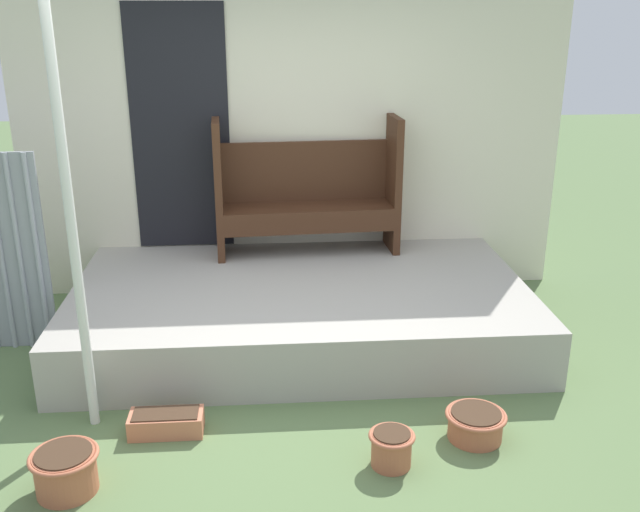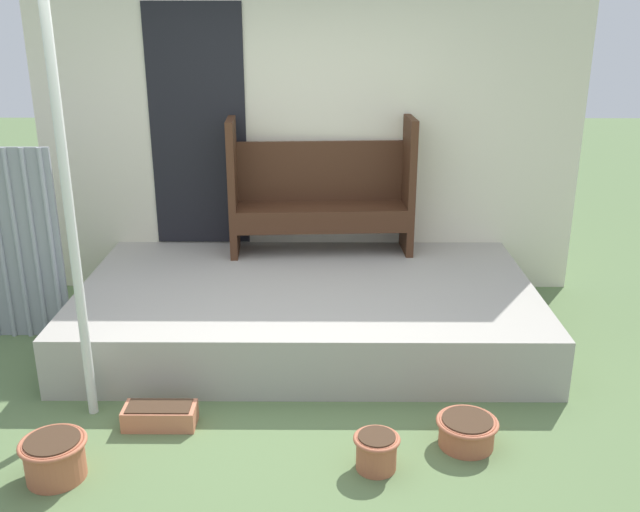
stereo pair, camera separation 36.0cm
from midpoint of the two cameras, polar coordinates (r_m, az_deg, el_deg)
The scene contains 9 objects.
ground_plane at distance 4.66m, azimuth -5.01°, elevation -11.70°, with size 24.00×24.00×0.00m, color #5B7547.
porch_slab at distance 5.44m, azimuth -3.48°, elevation -4.35°, with size 3.38×1.98×0.42m.
house_wall at distance 6.09m, azimuth -4.26°, elevation 9.05°, with size 4.58×0.08×2.60m.
support_post at distance 4.23m, azimuth -21.55°, elevation 1.77°, with size 0.06×0.06×2.44m.
bench at distance 5.93m, azimuth -2.81°, elevation 5.34°, with size 1.53×0.48×1.13m.
flower_pot_left at distance 4.13m, azimuth -22.16°, elevation -15.63°, with size 0.36×0.36×0.23m.
flower_pot_middle at distance 4.05m, azimuth 3.12°, elevation -15.08°, with size 0.26×0.26×0.21m.
flower_pot_right at distance 4.33m, azimuth 9.96°, elevation -13.11°, with size 0.36×0.36×0.17m.
planter_box_rect at distance 4.46m, azimuth -14.52°, elevation -12.84°, with size 0.43×0.19×0.14m.
Camera 1 is at (-0.09, -3.98, 2.41)m, focal length 40.00 mm.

